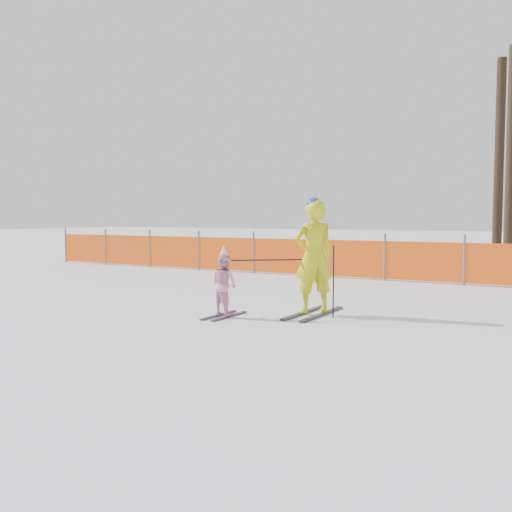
{
  "coord_description": "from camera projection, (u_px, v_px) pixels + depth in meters",
  "views": [
    {
      "loc": [
        4.98,
        -8.2,
        1.7
      ],
      "look_at": [
        0.0,
        0.5,
        1.0
      ],
      "focal_mm": 40.0,
      "sensor_mm": 36.0,
      "label": 1
    }
  ],
  "objects": [
    {
      "name": "ground",
      "position": [
        241.0,
        316.0,
        9.68
      ],
      "size": [
        120.0,
        120.0,
        0.0
      ],
      "primitive_type": "plane",
      "color": "white",
      "rests_on": "ground"
    },
    {
      "name": "adult",
      "position": [
        314.0,
        256.0,
        9.81
      ],
      "size": [
        0.83,
        1.69,
        2.02
      ],
      "color": "black",
      "rests_on": "ground"
    },
    {
      "name": "child",
      "position": [
        224.0,
        284.0,
        9.64
      ],
      "size": [
        0.59,
        1.04,
        1.22
      ],
      "color": "black",
      "rests_on": "ground"
    },
    {
      "name": "ski_poles",
      "position": [
        300.0,
        271.0,
        9.58
      ],
      "size": [
        1.6,
        0.81,
        1.22
      ],
      "color": "black",
      "rests_on": "ground"
    },
    {
      "name": "safety_fence",
      "position": [
        245.0,
        254.0,
        17.15
      ],
      "size": [
        15.58,
        0.06,
        1.25
      ],
      "color": "#595960",
      "rests_on": "ground"
    }
  ]
}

